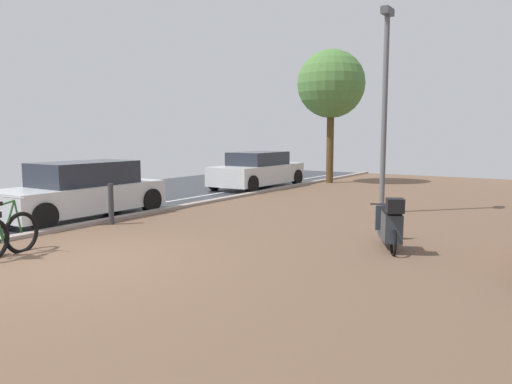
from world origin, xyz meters
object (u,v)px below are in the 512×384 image
(bicycle_foreground, at_px, (2,233))
(street_tree, at_px, (331,85))
(scooter_far, at_px, (390,225))
(lamp_post, at_px, (385,100))
(parked_car_near, at_px, (82,191))
(bollard_far, at_px, (111,204))
(parked_car_far, at_px, (258,170))

(bicycle_foreground, height_order, street_tree, street_tree)
(bicycle_foreground, distance_m, street_tree, 15.08)
(scooter_far, bearing_deg, lamp_post, 110.60)
(scooter_far, relative_size, parked_car_near, 0.39)
(scooter_far, bearing_deg, bicycle_foreground, -143.04)
(parked_car_near, bearing_deg, lamp_post, 38.30)
(parked_car_near, distance_m, lamp_post, 7.98)
(bicycle_foreground, bearing_deg, scooter_far, 36.96)
(scooter_far, relative_size, lamp_post, 0.31)
(scooter_far, distance_m, lamp_post, 4.94)
(bollard_far, bearing_deg, parked_car_far, 99.64)
(lamp_post, bearing_deg, street_tree, 124.32)
(parked_car_near, bearing_deg, bollard_far, -11.82)
(bicycle_foreground, xyz_separation_m, parked_car_near, (-2.15, 3.29, 0.26))
(bicycle_foreground, bearing_deg, lamp_post, 64.35)
(parked_car_far, xyz_separation_m, lamp_post, (6.07, -3.40, 2.27))
(parked_car_near, height_order, parked_car_far, parked_car_near)
(bicycle_foreground, bearing_deg, parked_car_near, 123.14)
(street_tree, relative_size, bollard_far, 5.90)
(lamp_post, bearing_deg, bicycle_foreground, -115.65)
(bicycle_foreground, relative_size, bollard_far, 1.46)
(scooter_far, height_order, bollard_far, scooter_far)
(scooter_far, height_order, lamp_post, lamp_post)
(scooter_far, distance_m, bollard_far, 6.22)
(parked_car_far, relative_size, street_tree, 0.79)
(street_tree, bearing_deg, scooter_far, -60.46)
(bicycle_foreground, height_order, parked_car_far, parked_car_far)
(bollard_far, bearing_deg, bicycle_foreground, -75.51)
(parked_car_far, distance_m, lamp_post, 7.31)
(street_tree, bearing_deg, bollard_far, -90.74)
(scooter_far, distance_m, street_tree, 12.68)
(parked_car_near, bearing_deg, parked_car_far, 90.42)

